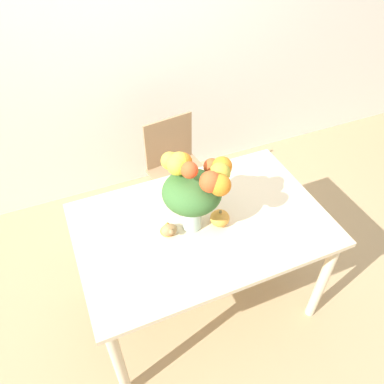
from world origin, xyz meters
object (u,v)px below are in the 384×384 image
(flower_vase, at_px, (195,187))
(pumpkin, at_px, (220,218))
(turkey_figurine, at_px, (168,228))
(dining_chair_near_window, at_px, (178,171))

(flower_vase, relative_size, pumpkin, 4.32)
(turkey_figurine, bearing_deg, dining_chair_near_window, 66.08)
(turkey_figurine, xyz_separation_m, dining_chair_near_window, (0.37, 0.83, -0.36))
(flower_vase, relative_size, turkey_figurine, 3.98)
(pumpkin, height_order, turkey_figurine, pumpkin)
(turkey_figurine, relative_size, dining_chair_near_window, 0.14)
(flower_vase, xyz_separation_m, turkey_figurine, (-0.15, 0.01, -0.25))
(flower_vase, bearing_deg, dining_chair_near_window, 75.28)
(flower_vase, bearing_deg, turkey_figurine, 177.67)
(pumpkin, xyz_separation_m, turkey_figurine, (-0.28, 0.05, -0.01))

